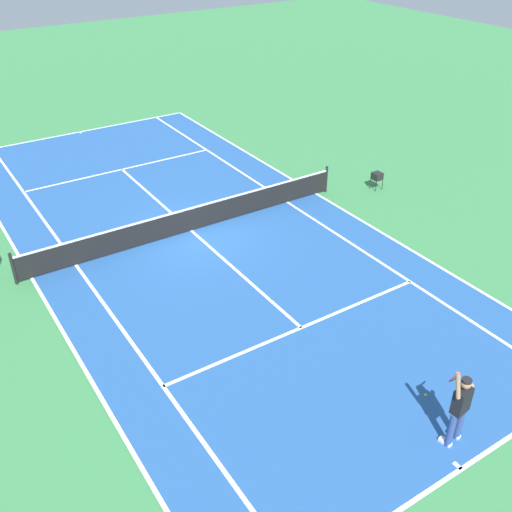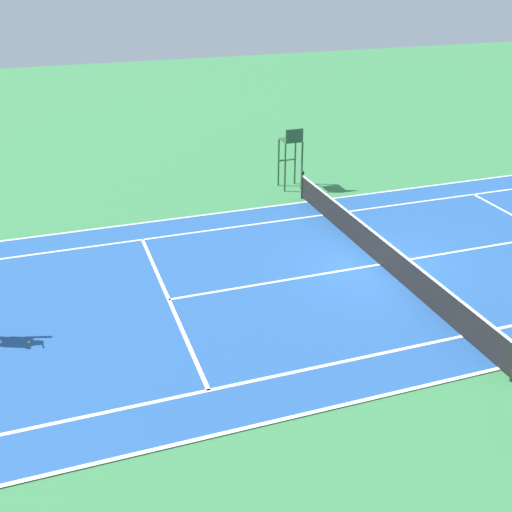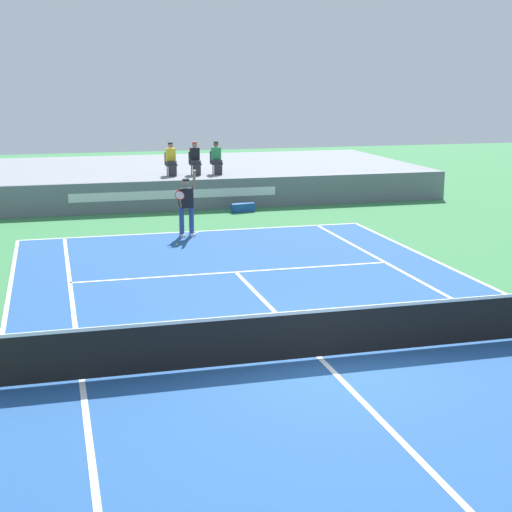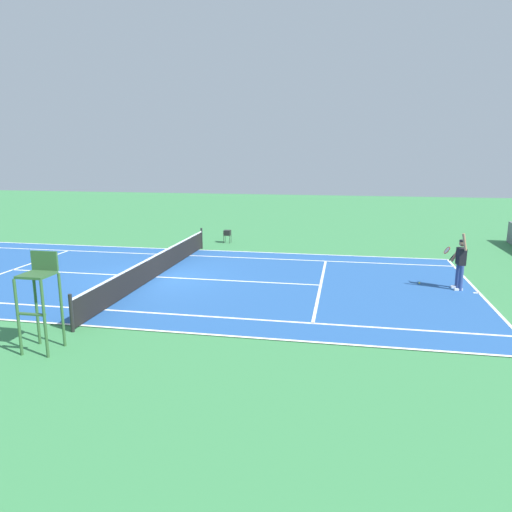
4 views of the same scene
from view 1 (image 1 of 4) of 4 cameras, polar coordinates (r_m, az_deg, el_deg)
name	(u,v)px [view 1 (image 1 of 4)]	position (r m, az deg, el deg)	size (l,w,h in m)	color
ground_plane	(192,232)	(20.75, -6.21, 2.36)	(80.00, 80.00, 0.00)	#387F47
court	(192,231)	(20.74, -6.22, 2.38)	(11.08, 23.88, 0.03)	#235193
net	(191,218)	(20.50, -6.30, 3.63)	(11.98, 0.10, 1.07)	black
tennis_player	(459,408)	(13.31, 19.00, -13.67)	(0.75, 0.70, 2.08)	navy
tennis_ball	(425,395)	(14.79, 16.02, -12.76)	(0.07, 0.07, 0.07)	#D1E533
ball_hopper	(377,176)	(23.96, 11.61, 7.58)	(0.36, 0.36, 0.70)	black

